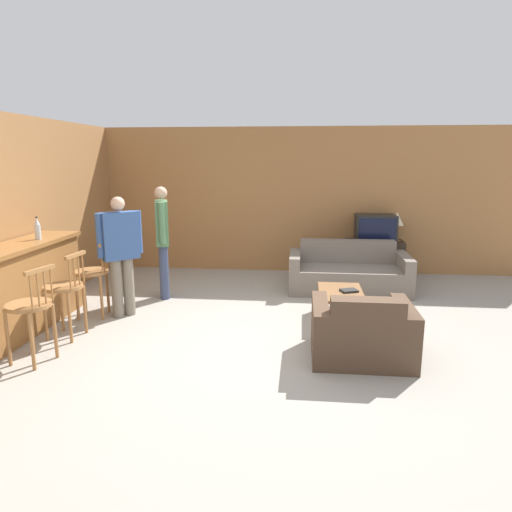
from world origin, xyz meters
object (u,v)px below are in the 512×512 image
object	(u,v)px
bar_chair_far	(93,276)
person_by_window	(163,236)
person_by_counter	(121,250)
bar_chair_mid	(65,292)
table_lamp	(397,220)
tv	(375,228)
bar_chair_near	(30,311)
bottle	(37,229)
book_on_table	(349,291)
coffee_table	(341,296)
couch_far	(348,273)
tv_unit	(374,259)
armchair_near	(362,333)

from	to	relation	value
bar_chair_far	person_by_window	xyz separation A→B (m)	(0.67, 0.92, 0.38)
person_by_counter	bar_chair_mid	bearing A→B (deg)	-115.43
table_lamp	bar_chair_far	bearing A→B (deg)	-150.21
person_by_counter	tv	bearing A→B (deg)	33.74
table_lamp	person_by_window	distance (m)	3.96
bar_chair_near	bottle	bearing A→B (deg)	115.38
table_lamp	person_by_counter	size ratio (longest dim) A/B	0.32
bar_chair_near	book_on_table	xyz separation A→B (m)	(3.31, 1.57, -0.15)
coffee_table	person_by_counter	xyz separation A→B (m)	(-2.84, -0.11, 0.56)
person_by_window	bottle	bearing A→B (deg)	-136.36
book_on_table	person_by_window	xyz separation A→B (m)	(-2.64, 0.75, 0.53)
person_by_counter	table_lamp	bearing A→B (deg)	31.32
bar_chair_far	coffee_table	bearing A→B (deg)	3.23
tv	person_by_window	bearing A→B (deg)	-154.89
coffee_table	couch_far	bearing A→B (deg)	80.77
couch_far	book_on_table	distance (m)	1.46
bar_chair_far	book_on_table	world-z (taller)	bar_chair_far
bottle	table_lamp	world-z (taller)	bottle
tv	person_by_counter	distance (m)	4.32
tv_unit	book_on_table	bearing A→B (deg)	-105.80
bar_chair_mid	coffee_table	distance (m)	3.34
person_by_window	armchair_near	bearing A→B (deg)	-35.00
tv	coffee_table	bearing A→B (deg)	-108.18
couch_far	tv	distance (m)	1.16
bottle	table_lamp	size ratio (longest dim) A/B	0.57
table_lamp	person_by_counter	distance (m)	4.62
tv	tv_unit	bearing A→B (deg)	90.00
bar_chair_mid	tv	size ratio (longest dim) A/B	1.49
coffee_table	table_lamp	bearing A→B (deg)	64.20
person_by_counter	bottle	bearing A→B (deg)	-161.68
bar_chair_near	tv	xyz separation A→B (m)	(3.96, 3.85, 0.33)
person_by_window	bar_chair_near	bearing A→B (deg)	-106.08
bottle	bar_chair_mid	bearing A→B (deg)	-40.92
bar_chair_mid	person_by_window	xyz separation A→B (m)	(0.67, 1.63, 0.38)
table_lamp	couch_far	bearing A→B (deg)	-135.88
book_on_table	person_by_counter	distance (m)	2.98
bar_chair_near	book_on_table	bearing A→B (deg)	25.32
bar_chair_far	book_on_table	distance (m)	3.32
table_lamp	tv_unit	bearing A→B (deg)	-180.00
person_by_window	person_by_counter	xyz separation A→B (m)	(-0.30, -0.85, -0.05)
couch_far	tv_unit	distance (m)	0.99
bar_chair_far	couch_far	world-z (taller)	bar_chair_far
book_on_table	table_lamp	size ratio (longest dim) A/B	0.49
person_by_window	bar_chair_mid	bearing A→B (deg)	-112.20
couch_far	bottle	world-z (taller)	bottle
tv	person_by_counter	world-z (taller)	person_by_counter
couch_far	bar_chair_near	bearing A→B (deg)	-138.82
bar_chair_far	person_by_window	bearing A→B (deg)	54.19
person_by_window	person_by_counter	distance (m)	0.91
armchair_near	bottle	distance (m)	4.06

